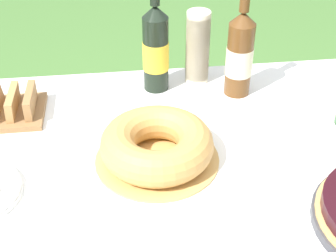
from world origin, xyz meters
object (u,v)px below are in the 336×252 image
(bundt_cake, at_px, (157,145))
(juice_bottle_red, at_px, (156,49))
(cup_stack, at_px, (198,48))
(cider_bottle_amber, at_px, (240,54))

(bundt_cake, xyz_separation_m, juice_bottle_red, (0.03, 0.35, 0.09))
(cup_stack, xyz_separation_m, cider_bottle_amber, (0.11, -0.09, 0.01))
(cider_bottle_amber, bearing_deg, bundt_cake, -132.92)
(juice_bottle_red, bearing_deg, cider_bottle_amber, -13.77)
(bundt_cake, xyz_separation_m, cup_stack, (0.17, 0.38, 0.07))
(cup_stack, relative_size, cider_bottle_amber, 0.68)
(bundt_cake, relative_size, cup_stack, 1.34)
(cup_stack, bearing_deg, bundt_cake, -113.47)
(cider_bottle_amber, xyz_separation_m, juice_bottle_red, (-0.24, 0.06, 0.00))
(bundt_cake, height_order, juice_bottle_red, juice_bottle_red)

